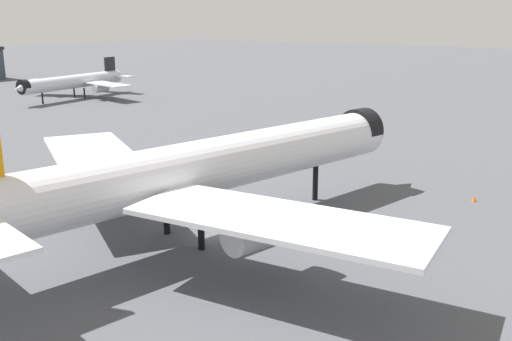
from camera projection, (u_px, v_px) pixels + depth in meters
name	position (u px, v px, depth m)	size (l,w,h in m)	color
ground	(214.00, 235.00, 65.76)	(900.00, 900.00, 0.00)	#4C4F54
airliner_near_gate	(200.00, 169.00, 63.72)	(66.97, 60.52, 17.79)	white
airliner_far_taxiway	(74.00, 82.00, 175.59)	(44.03, 39.79, 11.66)	silver
service_truck_front	(258.00, 145.00, 104.62)	(5.90, 4.80, 3.00)	black
traffic_cone_near_nose	(474.00, 199.00, 77.77)	(0.64, 0.64, 0.80)	#F2600C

